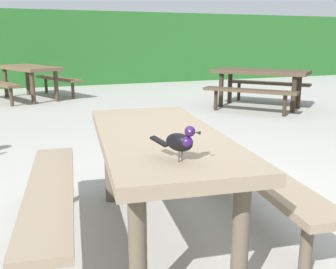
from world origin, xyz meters
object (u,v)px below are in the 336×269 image
bird_grackle (181,141)px  picnic_table_mid_left (260,79)px  picnic_table_foreground (160,160)px  picnic_table_mid_right (29,74)px

bird_grackle → picnic_table_mid_left: 6.05m
picnic_table_foreground → picnic_table_mid_right: bearing=94.5°
picnic_table_foreground → picnic_table_mid_right: size_ratio=0.86×
picnic_table_mid_left → picnic_table_mid_right: 5.02m
picnic_table_foreground → bird_grackle: (-0.11, -0.61, 0.29)m
picnic_table_mid_right → picnic_table_foreground: bearing=-85.5°
bird_grackle → picnic_table_mid_right: 7.58m
bird_grackle → picnic_table_mid_left: (3.73, 4.76, -0.29)m
picnic_table_mid_left → picnic_table_mid_right: bearing=146.1°
picnic_table_foreground → picnic_table_mid_right: (-0.55, 6.95, 0.00)m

